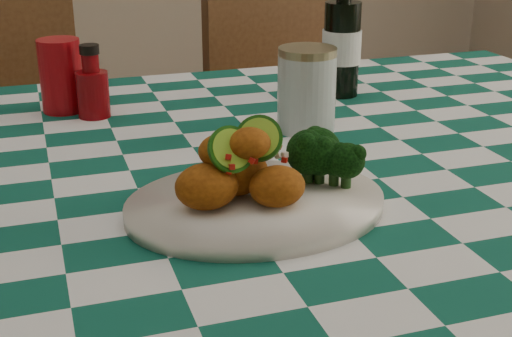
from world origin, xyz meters
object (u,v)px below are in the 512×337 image
object	(u,v)px
wooden_chair_right	(314,162)
ketchup_bottle	(92,81)
mason_jar	(307,90)
plate	(256,205)
red_tumbler	(61,76)
fried_chicken_pile	(247,164)
beer_bottle	(342,30)
wooden_chair_left	(25,197)

from	to	relation	value
wooden_chair_right	ketchup_bottle	bearing A→B (deg)	-154.35
wooden_chair_right	mason_jar	bearing A→B (deg)	-125.96
plate	red_tumbler	distance (m)	0.53
fried_chicken_pile	ketchup_bottle	world-z (taller)	ketchup_bottle
ketchup_bottle	mason_jar	world-z (taller)	mason_jar
fried_chicken_pile	ketchup_bottle	distance (m)	0.46
wooden_chair_right	beer_bottle	bearing A→B (deg)	-119.55
ketchup_bottle	wooden_chair_left	size ratio (longest dim) A/B	0.13
plate	mason_jar	size ratio (longest dim) A/B	2.36
plate	wooden_chair_left	xyz separation A→B (m)	(-0.28, 0.88, -0.32)
mason_jar	wooden_chair_right	xyz separation A→B (m)	(0.28, 0.63, -0.38)
plate	ketchup_bottle	distance (m)	0.47
beer_bottle	wooden_chair_right	bearing A→B (deg)	72.08
red_tumbler	beer_bottle	xyz separation A→B (m)	(0.49, -0.05, 0.06)
plate	fried_chicken_pile	world-z (taller)	fried_chicken_pile
wooden_chair_left	red_tumbler	bearing A→B (deg)	-92.10
plate	ketchup_bottle	world-z (taller)	ketchup_bottle
fried_chicken_pile	wooden_chair_right	distance (m)	1.08
ketchup_bottle	red_tumbler	bearing A→B (deg)	132.79
mason_jar	wooden_chair_left	world-z (taller)	wooden_chair_left
wooden_chair_left	wooden_chair_right	xyz separation A→B (m)	(0.73, 0.01, -0.00)
fried_chicken_pile	mason_jar	distance (m)	0.33
mason_jar	red_tumbler	bearing A→B (deg)	147.60
fried_chicken_pile	mason_jar	world-z (taller)	mason_jar
ketchup_bottle	mason_jar	bearing A→B (deg)	-29.60
plate	beer_bottle	bearing A→B (deg)	55.33
red_tumbler	mason_jar	bearing A→B (deg)	-32.40
fried_chicken_pile	red_tumbler	distance (m)	0.53
red_tumbler	wooden_chair_right	world-z (taller)	wooden_chair_right
mason_jar	beer_bottle	size ratio (longest dim) A/B	0.55
red_tumbler	ketchup_bottle	size ratio (longest dim) A/B	1.02
ketchup_bottle	mason_jar	xyz separation A→B (m)	(0.31, -0.18, 0.01)
red_tumbler	wooden_chair_left	world-z (taller)	wooden_chair_left
mason_jar	beer_bottle	world-z (taller)	beer_bottle
mason_jar	ketchup_bottle	bearing A→B (deg)	150.40
ketchup_bottle	wooden_chair_right	bearing A→B (deg)	37.28
beer_bottle	wooden_chair_left	xyz separation A→B (m)	(-0.58, 0.44, -0.43)
mason_jar	wooden_chair_right	world-z (taller)	wooden_chair_right
red_tumbler	mason_jar	world-z (taller)	mason_jar
mason_jar	plate	bearing A→B (deg)	-122.25
red_tumbler	wooden_chair_right	size ratio (longest dim) A/B	0.13
beer_bottle	wooden_chair_right	size ratio (longest dim) A/B	0.25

